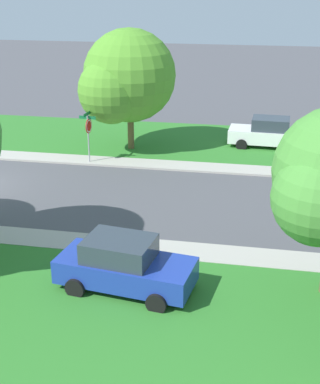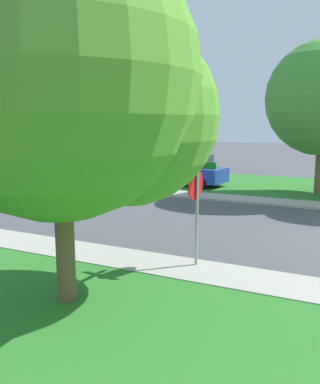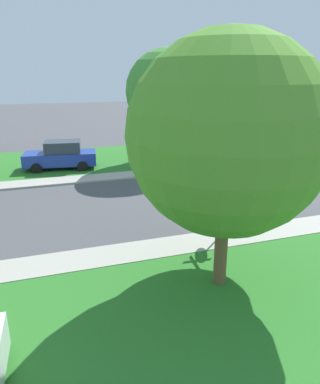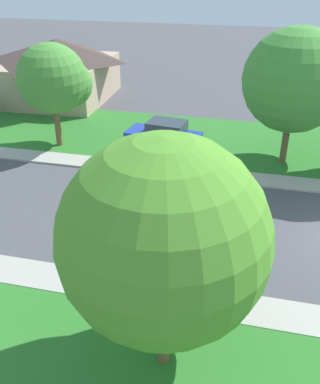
{
  "view_description": "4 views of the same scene",
  "coord_description": "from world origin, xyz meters",
  "px_view_note": "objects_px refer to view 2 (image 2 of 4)",
  "views": [
    {
      "loc": [
        22.01,
        13.25,
        9.32
      ],
      "look_at": [
        2.46,
        9.56,
        1.4
      ],
      "focal_mm": 50.85,
      "sensor_mm": 36.0,
      "label": 1
    },
    {
      "loc": [
        -13.08,
        1.26,
        3.45
      ],
      "look_at": [
        -2.29,
        6.4,
        1.4
      ],
      "focal_mm": 37.56,
      "sensor_mm": 36.0,
      "label": 2
    },
    {
      "loc": [
        -15.32,
        10.47,
        5.74
      ],
      "look_at": [
        -2.78,
        6.34,
        1.4
      ],
      "focal_mm": 34.24,
      "sensor_mm": 36.0,
      "label": 3
    },
    {
      "loc": [
        -15.25,
        4.22,
        10.07
      ],
      "look_at": [
        -0.09,
        7.82,
        1.4
      ],
      "focal_mm": 39.86,
      "sensor_mm": 36.0,
      "label": 4
    }
  ],
  "objects_px": {
    "car_green_near_corner": "(12,158)",
    "tree_across_right": "(88,115)",
    "house_right_setback": "(110,136)",
    "tree_sidewalk_near": "(78,89)",
    "stop_sign_far_corner": "(196,191)",
    "car_blue_across_road": "(188,171)"
  },
  "relations": [
    {
      "from": "car_blue_across_road",
      "to": "tree_across_right",
      "type": "bearing_deg",
      "value": 96.33
    },
    {
      "from": "car_green_near_corner",
      "to": "tree_across_right",
      "type": "xyz_separation_m",
      "value": [
        -2.42,
        -8.73,
        3.05
      ]
    },
    {
      "from": "stop_sign_far_corner",
      "to": "house_right_setback",
      "type": "height_order",
      "value": "house_right_setback"
    },
    {
      "from": "stop_sign_far_corner",
      "to": "tree_sidewalk_near",
      "type": "relative_size",
      "value": 0.41
    },
    {
      "from": "tree_across_right",
      "to": "house_right_setback",
      "type": "height_order",
      "value": "tree_across_right"
    },
    {
      "from": "tree_across_right",
      "to": "car_green_near_corner",
      "type": "bearing_deg",
      "value": 74.51
    },
    {
      "from": "stop_sign_far_corner",
      "to": "house_right_setback",
      "type": "distance_m",
      "value": 25.02
    },
    {
      "from": "stop_sign_far_corner",
      "to": "tree_sidewalk_near",
      "type": "bearing_deg",
      "value": 151.7
    },
    {
      "from": "stop_sign_far_corner",
      "to": "car_green_near_corner",
      "type": "relative_size",
      "value": 0.63
    },
    {
      "from": "car_green_near_corner",
      "to": "house_right_setback",
      "type": "bearing_deg",
      "value": -36.19
    },
    {
      "from": "stop_sign_far_corner",
      "to": "tree_across_right",
      "type": "bearing_deg",
      "value": 44.54
    },
    {
      "from": "car_blue_across_road",
      "to": "house_right_setback",
      "type": "height_order",
      "value": "house_right_setback"
    },
    {
      "from": "stop_sign_far_corner",
      "to": "car_green_near_corner",
      "type": "bearing_deg",
      "value": 55.43
    },
    {
      "from": "car_blue_across_road",
      "to": "car_green_near_corner",
      "type": "bearing_deg",
      "value": 83.3
    },
    {
      "from": "tree_sidewalk_near",
      "to": "house_right_setback",
      "type": "height_order",
      "value": "tree_sidewalk_near"
    },
    {
      "from": "car_blue_across_road",
      "to": "car_green_near_corner",
      "type": "height_order",
      "value": "same"
    },
    {
      "from": "stop_sign_far_corner",
      "to": "tree_sidewalk_near",
      "type": "xyz_separation_m",
      "value": [
        -2.56,
        1.38,
        2.18
      ]
    },
    {
      "from": "tree_across_right",
      "to": "stop_sign_far_corner",
      "type": "bearing_deg",
      "value": -135.46
    },
    {
      "from": "house_right_setback",
      "to": "tree_sidewalk_near",
      "type": "bearing_deg",
      "value": -148.67
    },
    {
      "from": "car_blue_across_road",
      "to": "house_right_setback",
      "type": "xyz_separation_m",
      "value": [
        8.1,
        10.19,
        1.5
      ]
    },
    {
      "from": "tree_across_right",
      "to": "house_right_setback",
      "type": "bearing_deg",
      "value": 24.95
    },
    {
      "from": "stop_sign_far_corner",
      "to": "car_blue_across_road",
      "type": "height_order",
      "value": "stop_sign_far_corner"
    }
  ]
}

